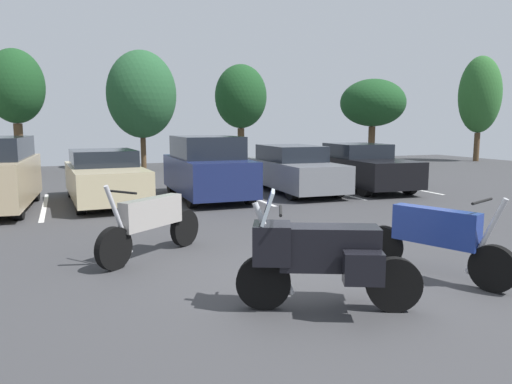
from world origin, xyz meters
The scene contains 14 objects.
ground centered at (0.00, 0.00, -0.05)m, with size 44.00×44.00×0.10m, color #38383A.
motorcycle_touring centered at (-0.45, -0.74, 0.68)m, with size 2.06×1.24×1.44m.
motorcycle_second centered at (-1.92, 2.35, 0.58)m, with size 1.95×1.54×1.32m.
motorcycle_third centered at (1.69, -0.28, 0.60)m, with size 1.01×2.17×1.28m.
parking_stripes centered at (-0.86, 8.49, 0.00)m, with size 17.55×4.73×0.01m.
car_champagne centered at (-2.18, 8.52, 0.72)m, with size 2.04×4.69×1.49m.
car_navy centered at (0.74, 8.23, 0.90)m, with size 1.97×4.33×1.85m.
car_grey centered at (3.74, 8.57, 0.74)m, with size 1.95×4.90×1.51m.
car_black centered at (6.24, 8.37, 0.75)m, with size 2.20×4.91×1.54m.
tree_left centered at (0.51, 18.89, 3.64)m, with size 3.38×3.38×5.78m.
tree_rear centered at (-4.98, 17.69, 3.76)m, with size 2.41×2.41×5.38m.
tree_center_right centered at (13.89, 18.63, 3.43)m, with size 3.82×3.82×4.83m.
tree_right centered at (6.31, 20.55, 3.73)m, with size 2.94×2.94×5.54m.
tree_far_right centered at (19.74, 16.30, 3.90)m, with size 2.40×2.40×6.15m.
Camera 1 is at (-3.22, -5.60, 2.22)m, focal length 33.82 mm.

